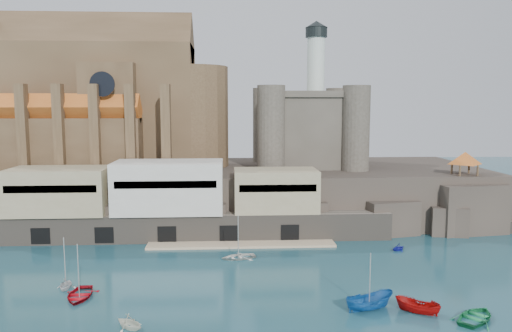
{
  "coord_description": "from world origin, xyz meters",
  "views": [
    {
      "loc": [
        0.04,
        -59.78,
        22.32
      ],
      "look_at": [
        5.12,
        32.0,
        11.09
      ],
      "focal_mm": 35.0,
      "sensor_mm": 36.0,
      "label": 1
    }
  ],
  "objects_px": {
    "pavilion": "(465,160)",
    "church": "(107,106)",
    "boat_2": "(369,310)",
    "boat_0": "(80,297)",
    "boat_1": "(129,328)",
    "castle_keep": "(307,125)"
  },
  "relations": [
    {
      "from": "boat_0",
      "to": "boat_2",
      "type": "height_order",
      "value": "boat_2"
    },
    {
      "from": "boat_1",
      "to": "boat_2",
      "type": "height_order",
      "value": "boat_2"
    },
    {
      "from": "church",
      "to": "boat_0",
      "type": "xyz_separation_m",
      "value": [
        6.64,
        -44.6,
        -22.13
      ]
    },
    {
      "from": "church",
      "to": "boat_0",
      "type": "relative_size",
      "value": 8.13
    },
    {
      "from": "castle_keep",
      "to": "pavilion",
      "type": "xyz_separation_m",
      "value": [
        25.92,
        -15.08,
        -5.59
      ]
    },
    {
      "from": "boat_2",
      "to": "church",
      "type": "bearing_deg",
      "value": 20.32
    },
    {
      "from": "boat_1",
      "to": "boat_2",
      "type": "relative_size",
      "value": 0.58
    },
    {
      "from": "pavilion",
      "to": "boat_0",
      "type": "xyz_separation_m",
      "value": [
        -59.49,
        -28.75,
        -12.73
      ]
    },
    {
      "from": "pavilion",
      "to": "boat_2",
      "type": "distance_m",
      "value": 45.12
    },
    {
      "from": "church",
      "to": "castle_keep",
      "type": "distance_m",
      "value": 40.39
    },
    {
      "from": "castle_keep",
      "to": "boat_2",
      "type": "relative_size",
      "value": 4.96
    },
    {
      "from": "church",
      "to": "boat_1",
      "type": "height_order",
      "value": "church"
    },
    {
      "from": "church",
      "to": "boat_0",
      "type": "distance_m",
      "value": 50.23
    },
    {
      "from": "boat_2",
      "to": "pavilion",
      "type": "bearing_deg",
      "value": -55.99
    },
    {
      "from": "castle_keep",
      "to": "boat_1",
      "type": "relative_size",
      "value": 8.52
    },
    {
      "from": "church",
      "to": "castle_keep",
      "type": "relative_size",
      "value": 1.6
    },
    {
      "from": "boat_0",
      "to": "boat_1",
      "type": "height_order",
      "value": "boat_0"
    },
    {
      "from": "pavilion",
      "to": "boat_2",
      "type": "height_order",
      "value": "pavilion"
    },
    {
      "from": "church",
      "to": "boat_1",
      "type": "relative_size",
      "value": 13.66
    },
    {
      "from": "pavilion",
      "to": "church",
      "type": "bearing_deg",
      "value": 166.52
    },
    {
      "from": "boat_2",
      "to": "boat_1",
      "type": "bearing_deg",
      "value": 79.08
    },
    {
      "from": "boat_0",
      "to": "church",
      "type": "bearing_deg",
      "value": 96.78
    }
  ]
}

